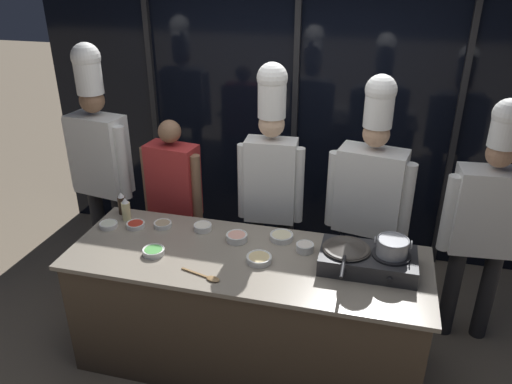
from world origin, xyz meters
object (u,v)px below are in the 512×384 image
at_px(stock_pot, 392,246).
at_px(prep_bowl_ginger, 259,258).
at_px(serving_spoon_slotted, 208,277).
at_px(chef_head, 99,153).
at_px(person_guest, 174,193).
at_px(squeeze_bottle_oil, 126,209).
at_px(chef_line, 370,192).
at_px(prep_bowl_chili_flakes, 136,224).
at_px(prep_bowl_shrimp, 237,237).
at_px(portable_stove, 368,260).
at_px(squeeze_bottle_soy, 122,204).
at_px(prep_bowl_garlic, 203,227).
at_px(chef_pastry, 487,213).
at_px(prep_bowl_mushrooms, 163,224).
at_px(prep_bowl_noodles, 282,236).
at_px(prep_bowl_bean_sprouts, 109,225).
at_px(prep_bowl_onion, 305,247).
at_px(frying_pan, 347,246).
at_px(chef_sous, 271,172).
at_px(prep_bowl_scallions, 154,251).

distance_m(stock_pot, prep_bowl_ginger, 0.83).
distance_m(serving_spoon_slotted, chef_head, 1.70).
bearing_deg(serving_spoon_slotted, person_guest, 122.95).
bearing_deg(squeeze_bottle_oil, chef_line, 15.02).
bearing_deg(serving_spoon_slotted, prep_bowl_chili_flakes, 146.85).
height_order(prep_bowl_shrimp, prep_bowl_chili_flakes, prep_bowl_shrimp).
relative_size(portable_stove, serving_spoon_slotted, 2.13).
relative_size(squeeze_bottle_soy, prep_bowl_garlic, 1.35).
height_order(portable_stove, chef_pastry, chef_pastry).
bearing_deg(prep_bowl_shrimp, portable_stove, -7.47).
bearing_deg(prep_bowl_mushrooms, prep_bowl_shrimp, -5.21).
height_order(prep_bowl_noodles, serving_spoon_slotted, prep_bowl_noodles).
height_order(prep_bowl_mushrooms, chef_pastry, chef_pastry).
xyz_separation_m(prep_bowl_bean_sprouts, prep_bowl_chili_flakes, (0.19, 0.05, -0.00)).
relative_size(prep_bowl_ginger, prep_bowl_onion, 1.38).
bearing_deg(prep_bowl_bean_sprouts, chef_head, 122.25).
bearing_deg(chef_head, prep_bowl_noodles, 172.72).
bearing_deg(prep_bowl_chili_flakes, squeeze_bottle_soy, 138.71).
bearing_deg(frying_pan, prep_bowl_mushrooms, 172.53).
bearing_deg(chef_pastry, prep_bowl_mushrooms, 6.51).
xyz_separation_m(prep_bowl_ginger, prep_bowl_noodles, (0.08, 0.30, 0.00)).
bearing_deg(prep_bowl_noodles, squeeze_bottle_oil, -179.90).
relative_size(frying_pan, chef_sous, 0.26).
bearing_deg(portable_stove, prep_bowl_bean_sprouts, 177.95).
xyz_separation_m(prep_bowl_onion, person_guest, (-1.14, 0.50, 0.02)).
xyz_separation_m(stock_pot, chef_sous, (-0.90, 0.64, 0.12)).
height_order(serving_spoon_slotted, chef_pastry, chef_pastry).
distance_m(person_guest, chef_pastry, 2.31).
distance_m(prep_bowl_bean_sprouts, prep_bowl_noodles, 1.25).
bearing_deg(chef_line, serving_spoon_slotted, 59.12).
xyz_separation_m(squeeze_bottle_oil, prep_bowl_garlic, (0.60, -0.01, -0.06)).
relative_size(frying_pan, squeeze_bottle_oil, 2.93).
distance_m(portable_stove, chef_head, 2.35).
height_order(chef_head, chef_sous, chef_head).
xyz_separation_m(prep_bowl_garlic, prep_bowl_chili_flakes, (-0.48, -0.08, -0.01)).
relative_size(squeeze_bottle_soy, squeeze_bottle_oil, 0.99).
xyz_separation_m(stock_pot, prep_bowl_bean_sprouts, (-1.97, 0.07, -0.16)).
height_order(prep_bowl_bean_sprouts, chef_head, chef_head).
bearing_deg(chef_line, prep_bowl_shrimp, 43.33).
relative_size(prep_bowl_noodles, chef_head, 0.08).
bearing_deg(frying_pan, prep_bowl_onion, 158.96).
xyz_separation_m(portable_stove, stock_pot, (0.14, 0.00, 0.12)).
xyz_separation_m(squeeze_bottle_soy, prep_bowl_garlic, (0.67, -0.09, -0.06)).
bearing_deg(prep_bowl_scallions, prep_bowl_noodles, 26.64).
bearing_deg(person_guest, prep_bowl_scallions, 110.94).
relative_size(frying_pan, serving_spoon_slotted, 1.86).
bearing_deg(chef_sous, prep_bowl_scallions, 50.17).
distance_m(prep_bowl_scallions, chef_pastry, 2.28).
height_order(prep_bowl_bean_sprouts, prep_bowl_mushrooms, same).
distance_m(prep_bowl_garlic, person_guest, 0.56).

